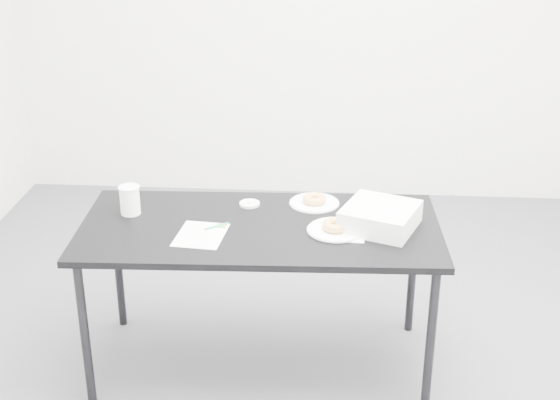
# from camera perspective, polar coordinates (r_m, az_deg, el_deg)

# --- Properties ---
(floor) EXTENTS (4.00, 4.00, 0.00)m
(floor) POSITION_cam_1_polar(r_m,az_deg,el_deg) (3.90, 0.38, -10.84)
(floor) COLOR #46464B
(floor) RESTS_ON ground
(wall_back) EXTENTS (4.00, 0.02, 2.70)m
(wall_back) POSITION_cam_1_polar(r_m,az_deg,el_deg) (5.29, 1.90, 14.24)
(wall_back) COLOR white
(wall_back) RESTS_ON floor
(table) EXTENTS (1.62, 0.80, 0.73)m
(table) POSITION_cam_1_polar(r_m,az_deg,el_deg) (3.47, -1.47, -2.68)
(table) COLOR black
(table) RESTS_ON floor
(scorecard) EXTENTS (0.22, 0.27, 0.00)m
(scorecard) POSITION_cam_1_polar(r_m,az_deg,el_deg) (3.37, -5.81, -2.55)
(scorecard) COLOR white
(scorecard) RESTS_ON table
(logo_patch) EXTENTS (0.04, 0.04, 0.00)m
(logo_patch) POSITION_cam_1_polar(r_m,az_deg,el_deg) (3.44, -4.30, -1.89)
(logo_patch) COLOR green
(logo_patch) RESTS_ON scorecard
(pen) EXTENTS (0.10, 0.08, 0.01)m
(pen) POSITION_cam_1_polar(r_m,az_deg,el_deg) (3.44, -4.65, -1.91)
(pen) COLOR #0D9449
(pen) RESTS_ON scorecard
(napkin) EXTENTS (0.18, 0.18, 0.00)m
(napkin) POSITION_cam_1_polar(r_m,az_deg,el_deg) (3.38, 4.76, -2.43)
(napkin) COLOR white
(napkin) RESTS_ON table
(plate_near) EXTENTS (0.25, 0.25, 0.01)m
(plate_near) POSITION_cam_1_polar(r_m,az_deg,el_deg) (3.40, 4.08, -2.20)
(plate_near) COLOR white
(plate_near) RESTS_ON napkin
(donut_near) EXTENTS (0.14, 0.14, 0.04)m
(donut_near) POSITION_cam_1_polar(r_m,az_deg,el_deg) (3.39, 4.09, -1.85)
(donut_near) COLOR gold
(donut_near) RESTS_ON plate_near
(plate_far) EXTENTS (0.23, 0.23, 0.01)m
(plate_far) POSITION_cam_1_polar(r_m,az_deg,el_deg) (3.66, 2.52, -0.23)
(plate_far) COLOR white
(plate_far) RESTS_ON table
(donut_far) EXTENTS (0.13, 0.13, 0.04)m
(donut_far) POSITION_cam_1_polar(r_m,az_deg,el_deg) (3.65, 2.53, 0.08)
(donut_far) COLOR gold
(donut_far) RESTS_ON plate_far
(coffee_cup) EXTENTS (0.09, 0.09, 0.13)m
(coffee_cup) POSITION_cam_1_polar(r_m,az_deg,el_deg) (3.60, -10.92, -0.00)
(coffee_cup) COLOR white
(coffee_cup) RESTS_ON table
(cup_lid) EXTENTS (0.09, 0.09, 0.01)m
(cup_lid) POSITION_cam_1_polar(r_m,az_deg,el_deg) (3.65, -2.24, -0.28)
(cup_lid) COLOR white
(cup_lid) RESTS_ON table
(bakery_box) EXTENTS (0.39, 0.39, 0.10)m
(bakery_box) POSITION_cam_1_polar(r_m,az_deg,el_deg) (3.44, 7.33, -1.24)
(bakery_box) COLOR white
(bakery_box) RESTS_ON table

